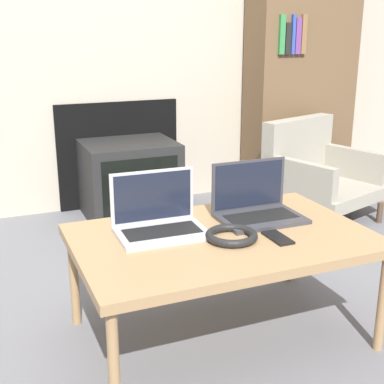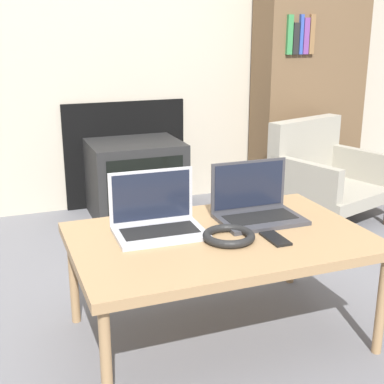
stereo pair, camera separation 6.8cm
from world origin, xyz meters
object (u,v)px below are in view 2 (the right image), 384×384
object	(u,v)px
laptop_right	(256,206)
armchair	(321,172)
headphones	(229,236)
tv	(136,179)
laptop_left	(157,219)
phone	(275,239)

from	to	relation	value
laptop_right	armchair	bearing A→B (deg)	45.25
headphones	tv	world-z (taller)	tv
armchair	laptop_right	bearing A→B (deg)	-153.17
headphones	armchair	distance (m)	1.67
laptop_left	laptop_right	size ratio (longest dim) A/B	1.01
laptop_right	armchair	world-z (taller)	laptop_right
laptop_left	headphones	world-z (taller)	laptop_left
laptop_left	phone	distance (m)	0.45
phone	headphones	bearing A→B (deg)	159.34
headphones	armchair	bearing A→B (deg)	44.21
headphones	phone	size ratio (longest dim) A/B	1.39
laptop_right	headphones	size ratio (longest dim) A/B	1.74
laptop_right	laptop_left	bearing A→B (deg)	-179.50
laptop_left	laptop_right	distance (m)	0.42
headphones	armchair	xyz separation A→B (m)	(1.19, 1.16, -0.16)
laptop_left	headphones	distance (m)	0.29
laptop_right	phone	bearing A→B (deg)	-99.45
laptop_left	headphones	xyz separation A→B (m)	(0.22, -0.18, -0.03)
laptop_right	phone	xyz separation A→B (m)	(-0.04, -0.24, -0.04)
laptop_left	armchair	xyz separation A→B (m)	(1.41, 0.98, -0.19)
laptop_right	armchair	distance (m)	1.41
laptop_right	tv	size ratio (longest dim) A/B	0.58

